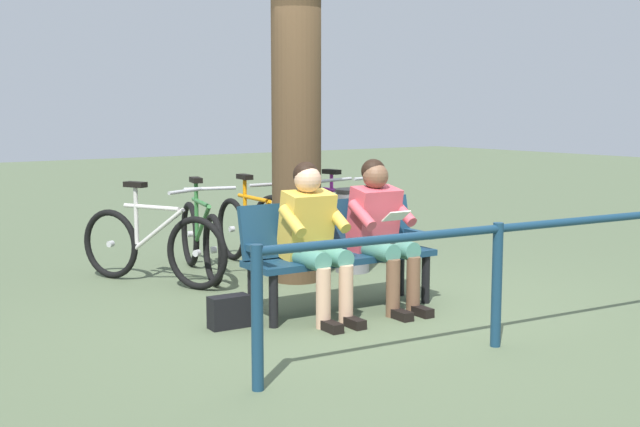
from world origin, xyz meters
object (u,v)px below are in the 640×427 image
object	(u,v)px
person_companion	(314,233)
bicycle_orange	(152,245)
bicycle_green	(253,232)
handbag	(229,312)
litter_bin	(353,230)
person_reading	(381,226)
tree_trunk	(296,67)
bicycle_blue	(343,223)
bicycle_silver	(307,227)
bench	(337,246)
bicycle_red	(201,238)

from	to	relation	value
person_companion	bicycle_orange	size ratio (longest dim) A/B	0.78
bicycle_green	person_companion	bearing A→B (deg)	-13.79
handbag	litter_bin	world-z (taller)	litter_bin
person_reading	bicycle_green	bearing A→B (deg)	-87.36
bicycle_green	tree_trunk	bearing A→B (deg)	6.04
person_companion	bicycle_blue	world-z (taller)	person_companion
handbag	bicycle_silver	bearing A→B (deg)	-136.90
bicycle_green	bicycle_orange	xyz separation A→B (m)	(1.15, 0.12, 0.00)
tree_trunk	litter_bin	xyz separation A→B (m)	(-0.67, -0.01, -1.57)
person_reading	bicycle_silver	size ratio (longest dim) A/B	0.72
person_reading	bicycle_orange	bearing A→B (deg)	-56.13
tree_trunk	person_reading	bearing A→B (deg)	87.70
litter_bin	bicycle_silver	world-z (taller)	bicycle_silver
bicycle_blue	bicycle_green	world-z (taller)	same
person_reading	bicycle_silver	bearing A→B (deg)	-105.35
bench	bicycle_silver	size ratio (longest dim) A/B	0.98
handbag	tree_trunk	distance (m)	2.56
tree_trunk	bicycle_blue	bearing A→B (deg)	-145.79
bench	person_companion	xyz separation A→B (m)	(0.33, 0.14, 0.16)
bicycle_silver	bicycle_red	xyz separation A→B (m)	(1.28, 0.05, 0.00)
person_companion	handbag	bearing A→B (deg)	-6.95
bicycle_silver	tree_trunk	bearing A→B (deg)	-51.07
tree_trunk	litter_bin	world-z (taller)	tree_trunk
bench	tree_trunk	xyz separation A→B (m)	(-0.36, -1.10, 1.48)
handbag	person_companion	bearing A→B (deg)	169.40
bicycle_green	bicycle_red	size ratio (longest dim) A/B	1.03
bicycle_green	person_reading	bearing A→B (deg)	3.86
bicycle_blue	bicycle_red	world-z (taller)	same
person_companion	bicycle_blue	bearing A→B (deg)	-128.59
bicycle_orange	person_companion	bearing A→B (deg)	-10.61
tree_trunk	bicycle_red	world-z (taller)	tree_trunk
tree_trunk	bicycle_blue	distance (m)	2.13
bicycle_red	litter_bin	bearing A→B (deg)	76.15
person_reading	bench	bearing A→B (deg)	-27.12
bicycle_silver	bench	bearing A→B (deg)	-39.43
bicycle_green	bicycle_red	bearing A→B (deg)	-82.24
bicycle_red	person_companion	bearing A→B (deg)	13.19
bicycle_orange	handbag	bearing A→B (deg)	-31.32
litter_bin	bicycle_green	xyz separation A→B (m)	(0.69, -0.75, -0.05)
bicycle_blue	litter_bin	bearing A→B (deg)	-38.47
person_companion	bicycle_orange	distance (m)	1.96
bench	bicycle_red	xyz separation A→B (m)	(0.26, -1.82, -0.15)
litter_bin	bicycle_blue	world-z (taller)	bicycle_blue
person_reading	tree_trunk	world-z (taller)	tree_trunk
tree_trunk	bicycle_silver	bearing A→B (deg)	-130.17
person_reading	person_companion	xyz separation A→B (m)	(0.64, -0.04, -0.00)
bicycle_silver	litter_bin	bearing A→B (deg)	-9.90
person_reading	bicycle_blue	xyz separation A→B (m)	(-1.19, -2.06, -0.31)
person_reading	tree_trunk	xyz separation A→B (m)	(-0.05, -1.28, 1.32)
bicycle_red	bicycle_orange	xyz separation A→B (m)	(0.55, 0.09, 0.00)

